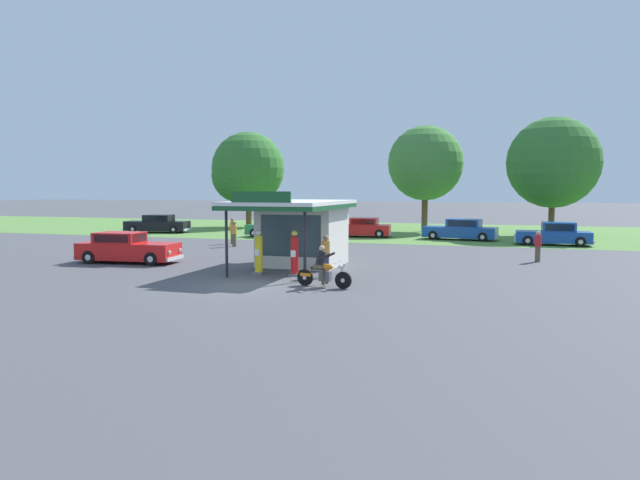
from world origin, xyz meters
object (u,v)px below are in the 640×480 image
object	(u,v)px
gas_pump_nearside	(259,254)
bystander_standing_back_lot	(234,234)
parked_car_back_row_left	(461,230)
motorcycle_with_rider	(323,270)
parked_car_back_row_centre_right	(554,235)
featured_classic_sedan	(127,249)
gas_pump_offside	(295,255)
parked_car_back_row_right	(157,224)
parked_car_back_row_far_left	(278,228)
parked_car_back_row_centre	(361,228)
bystander_leaning_by_kiosk	(326,255)
bystander_strolling_foreground	(232,230)
bystander_admiring_sedan	(538,246)

from	to	relation	value
gas_pump_nearside	bystander_standing_back_lot	bearing A→B (deg)	120.99
parked_car_back_row_left	bystander_standing_back_lot	size ratio (longest dim) A/B	3.53
motorcycle_with_rider	bystander_standing_back_lot	bearing A→B (deg)	127.77
motorcycle_with_rider	parked_car_back_row_centre_right	distance (m)	22.29
featured_classic_sedan	parked_car_back_row_left	world-z (taller)	parked_car_back_row_left
gas_pump_offside	parked_car_back_row_right	xyz separation A→B (m)	(-19.53, 19.41, -0.19)
parked_car_back_row_centre_right	gas_pump_nearside	bearing A→B (deg)	-127.06
gas_pump_nearside	parked_car_back_row_far_left	xyz separation A→B (m)	(-6.32, 18.13, -0.20)
parked_car_back_row_centre	bystander_leaning_by_kiosk	xyz separation A→B (m)	(3.32, -20.23, 0.25)
motorcycle_with_rider	parked_car_back_row_right	xyz separation A→B (m)	(-21.51, 21.74, 0.05)
gas_pump_offside	parked_car_back_row_centre	world-z (taller)	gas_pump_offside
motorcycle_with_rider	gas_pump_nearside	bearing A→B (deg)	147.31
featured_classic_sedan	parked_car_back_row_far_left	size ratio (longest dim) A/B	0.98
parked_car_back_row_right	parked_car_back_row_centre	xyz separation A→B (m)	(17.56, 0.98, -0.02)
featured_classic_sedan	parked_car_back_row_centre_right	xyz separation A→B (m)	(21.24, 16.15, -0.02)
gas_pump_offside	parked_car_back_row_centre	size ratio (longest dim) A/B	0.39
motorcycle_with_rider	parked_car_back_row_left	size ratio (longest dim) A/B	0.40
parked_car_back_row_far_left	bystander_strolling_foreground	size ratio (longest dim) A/B	3.06
motorcycle_with_rider	parked_car_back_row_centre	distance (m)	23.06
featured_classic_sedan	parked_car_back_row_centre	distance (m)	20.27
gas_pump_nearside	featured_classic_sedan	bearing A→B (deg)	168.72
parked_car_back_row_centre_right	parked_car_back_row_centre	bearing A→B (deg)	168.99
parked_car_back_row_centre	parked_car_back_row_centre_right	xyz separation A→B (m)	(13.69, -2.66, 0.01)
gas_pump_nearside	bystander_standing_back_lot	distance (m)	12.28
gas_pump_offside	parked_car_back_row_centre_right	xyz separation A→B (m)	(11.73, 17.72, -0.20)
parked_car_back_row_far_left	parked_car_back_row_centre_right	bearing A→B (deg)	-1.21
bystander_standing_back_lot	parked_car_back_row_far_left	bearing A→B (deg)	89.96
featured_classic_sedan	bystander_strolling_foreground	world-z (taller)	bystander_strolling_foreground
bystander_standing_back_lot	motorcycle_with_rider	bearing A→B (deg)	-52.23
featured_classic_sedan	parked_car_back_row_far_left	world-z (taller)	featured_classic_sedan
parked_car_back_row_centre	bystander_standing_back_lot	xyz separation A→B (m)	(-6.01, -9.85, 0.15)
bystander_standing_back_lot	parked_car_back_row_centre_right	bearing A→B (deg)	20.05
parked_car_back_row_right	bystander_admiring_sedan	bearing A→B (deg)	-20.84
parked_car_back_row_centre	parked_car_back_row_centre_right	distance (m)	13.95
parked_car_back_row_far_left	gas_pump_offside	bearing A→B (deg)	-66.27
featured_classic_sedan	parked_car_back_row_left	size ratio (longest dim) A/B	0.95
gas_pump_nearside	parked_car_back_row_centre	distance (m)	20.38
parked_car_back_row_right	parked_car_back_row_far_left	size ratio (longest dim) A/B	1.06
parked_car_back_row_centre	bystander_admiring_sedan	xyz separation A→B (m)	(12.13, -12.28, 0.14)
gas_pump_nearside	bystander_strolling_foreground	xyz separation A→B (m)	(-7.26, 12.19, 0.04)
parked_car_back_row_right	bystander_standing_back_lot	xyz separation A→B (m)	(11.55, -8.88, 0.14)
bystander_strolling_foreground	bystander_leaning_by_kiosk	distance (m)	15.82
parked_car_back_row_centre_right	bystander_strolling_foreground	bearing A→B (deg)	-165.02
gas_pump_nearside	parked_car_back_row_centre_right	bearing A→B (deg)	52.94
parked_car_back_row_left	bystander_standing_back_lot	distance (m)	16.50
parked_car_back_row_far_left	bystander_strolling_foreground	world-z (taller)	bystander_strolling_foreground
gas_pump_offside	parked_car_back_row_centre_right	size ratio (longest dim) A/B	0.40
featured_classic_sedan	bystander_standing_back_lot	world-z (taller)	bystander_standing_back_lot
gas_pump_offside	bystander_admiring_sedan	xyz separation A→B (m)	(10.16, 8.10, -0.06)
gas_pump_nearside	featured_classic_sedan	distance (m)	8.01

